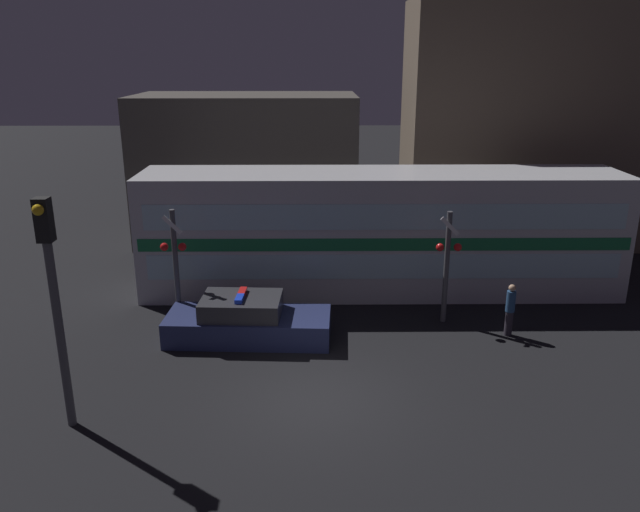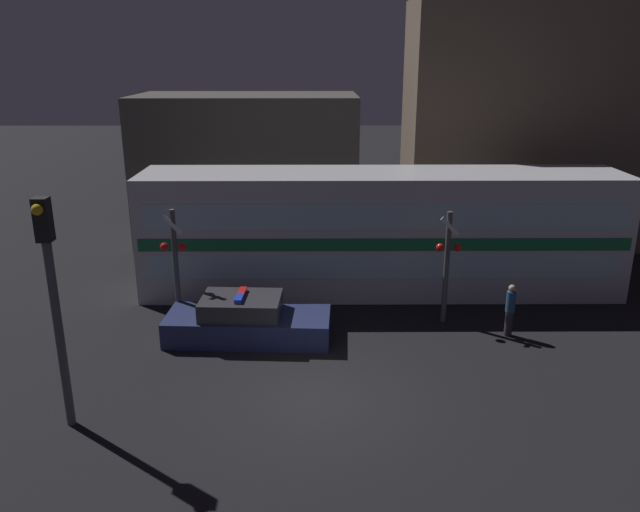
# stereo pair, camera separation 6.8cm
# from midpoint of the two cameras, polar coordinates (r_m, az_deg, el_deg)

# --- Properties ---
(ground_plane) EXTENTS (120.00, 120.00, 0.00)m
(ground_plane) POSITION_cam_midpoint_polar(r_m,az_deg,el_deg) (15.23, -0.12, -12.99)
(ground_plane) COLOR black
(train) EXTENTS (16.04, 2.96, 4.12)m
(train) POSITION_cam_midpoint_polar(r_m,az_deg,el_deg) (21.34, 5.63, 2.18)
(train) COLOR silver
(train) RESTS_ON ground_plane
(police_car) EXTENTS (4.75, 2.01, 1.40)m
(police_car) POSITION_cam_midpoint_polar(r_m,az_deg,el_deg) (18.10, -6.60, -5.97)
(police_car) COLOR navy
(police_car) RESTS_ON ground_plane
(pedestrian) EXTENTS (0.26, 0.26, 1.57)m
(pedestrian) POSITION_cam_midpoint_polar(r_m,az_deg,el_deg) (18.88, 17.08, -4.71)
(pedestrian) COLOR #2D2833
(pedestrian) RESTS_ON ground_plane
(crossing_signal_near) EXTENTS (0.76, 0.35, 3.47)m
(crossing_signal_near) POSITION_cam_midpoint_polar(r_m,az_deg,el_deg) (18.95, 11.63, -0.59)
(crossing_signal_near) COLOR #4C4C51
(crossing_signal_near) RESTS_ON ground_plane
(crossing_signal_far) EXTENTS (0.76, 0.35, 3.58)m
(crossing_signal_far) POSITION_cam_midpoint_polar(r_m,az_deg,el_deg) (18.85, -12.99, -0.60)
(crossing_signal_far) COLOR #4C4C51
(crossing_signal_far) RESTS_ON ground_plane
(traffic_light_corner) EXTENTS (0.30, 0.46, 5.14)m
(traffic_light_corner) POSITION_cam_midpoint_polar(r_m,az_deg,el_deg) (14.05, -23.07, -3.24)
(traffic_light_corner) COLOR #4C4C51
(traffic_light_corner) RESTS_ON ground_plane
(building_left) EXTENTS (9.34, 4.89, 6.22)m
(building_left) POSITION_cam_midpoint_polar(r_m,az_deg,el_deg) (27.71, -6.46, 8.04)
(building_left) COLOR #47423D
(building_left) RESTS_ON ground_plane
(building_center) EXTENTS (10.94, 4.03, 9.95)m
(building_center) POSITION_cam_midpoint_polar(r_m,az_deg,el_deg) (28.12, 19.43, 11.15)
(building_center) COLOR brown
(building_center) RESTS_ON ground_plane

